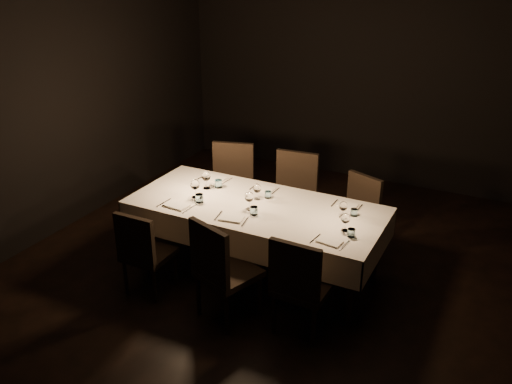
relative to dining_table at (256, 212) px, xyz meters
The scene contains 14 objects.
room 0.81m from the dining_table, ahead, with size 5.01×6.01×3.01m.
dining_table is the anchor object (origin of this frame).
chair_near_left 1.15m from the dining_table, 132.44° to the right, with size 0.42×0.42×0.88m.
place_setting_near_left 0.68m from the dining_table, 160.75° to the right, with size 0.36×0.42×0.20m.
chair_near_center 0.87m from the dining_table, 84.12° to the right, with size 0.60×0.60×0.99m.
place_setting_near_center 0.26m from the dining_table, 91.88° to the right, with size 0.35×0.41×0.18m.
chair_near_right 1.08m from the dining_table, 43.14° to the right, with size 0.46×0.46×0.94m.
place_setting_near_right 0.99m from the dining_table, 12.79° to the right, with size 0.32×0.40×0.17m.
chair_far_left 1.08m from the dining_table, 132.79° to the left, with size 0.60×0.60×1.01m.
place_setting_far_left 0.69m from the dining_table, 161.22° to the left, with size 0.36×0.42×0.20m.
chair_far_center 0.87m from the dining_table, 87.54° to the left, with size 0.53×0.53×1.01m.
place_setting_far_center 0.26m from the dining_table, 101.22° to the left, with size 0.30×0.39×0.17m.
chair_far_right 1.16m from the dining_table, 46.32° to the left, with size 0.55×0.55×0.89m.
place_setting_far_right 0.90m from the dining_table, 14.22° to the left, with size 0.30×0.39×0.17m.
Camera 1 is at (2.18, -4.30, 3.06)m, focal length 38.00 mm.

